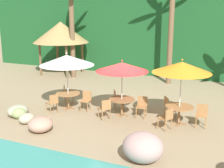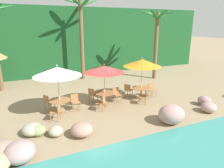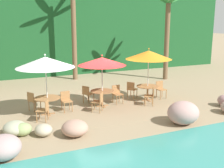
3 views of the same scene
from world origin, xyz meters
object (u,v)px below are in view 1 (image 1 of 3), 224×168
at_px(umbrella_white, 67,60).
at_px(chair_white_seaward, 86,99).
at_px(dining_table_white, 68,96).
at_px(chair_red_inland, 117,98).
at_px(chair_orange_left, 167,117).
at_px(umbrella_red, 122,67).
at_px(chair_white_left, 53,102).
at_px(dining_table_orange, 179,109).
at_px(palapa_hut, 61,32).
at_px(umbrella_orange, 182,67).
at_px(chair_white_inland, 67,93).
at_px(chair_red_left, 105,108).
at_px(palm_tree_second, 172,11).
at_px(chair_orange_inland, 169,105).
at_px(chair_red_seaward, 142,105).
at_px(palm_tree_nearest, 72,18).
at_px(chair_orange_seaward, 202,114).
at_px(dining_table_red, 122,102).

bearing_deg(umbrella_white, chair_white_seaward, 10.00).
distance_m(dining_table_white, chair_red_inland, 2.22).
relative_size(umbrella_white, dining_table_white, 2.35).
relative_size(chair_white_seaward, chair_orange_left, 1.00).
bearing_deg(umbrella_red, chair_white_seaward, 179.95).
xyz_separation_m(chair_white_left, dining_table_orange, (5.27, 0.94, 0.10)).
bearing_deg(palapa_hut, umbrella_orange, -33.28).
relative_size(chair_white_inland, chair_red_left, 1.00).
xyz_separation_m(dining_table_white, palapa_hut, (-4.37, 6.27, 2.27)).
height_order(chair_white_inland, chair_red_left, same).
xyz_separation_m(umbrella_white, palm_tree_second, (3.13, 6.52, 2.05)).
bearing_deg(chair_white_inland, chair_orange_inland, 1.04).
relative_size(chair_white_inland, chair_red_seaward, 1.00).
xyz_separation_m(chair_white_left, umbrella_red, (2.84, 0.95, 1.60)).
height_order(dining_table_white, palapa_hut, palapa_hut).
distance_m(chair_red_left, palapa_hut, 9.73).
height_order(chair_red_left, chair_orange_inland, same).
bearing_deg(palm_tree_nearest, chair_orange_inland, -33.07).
relative_size(umbrella_red, umbrella_orange, 0.92).
bearing_deg(palapa_hut, chair_orange_inland, -32.02).
distance_m(chair_red_inland, chair_red_left, 1.42).
distance_m(chair_white_left, chair_orange_left, 4.97).
bearing_deg(chair_orange_seaward, chair_white_left, -170.14).
xyz_separation_m(dining_table_orange, palm_tree_nearest, (-8.08, 5.54, 3.26)).
bearing_deg(palm_tree_second, palm_tree_nearest, -172.22).
relative_size(chair_red_seaward, palapa_hut, 0.23).
relative_size(chair_red_left, dining_table_orange, 0.79).
relative_size(chair_white_left, palm_tree_nearest, 0.15).
bearing_deg(palm_tree_nearest, dining_table_orange, -34.42).
relative_size(chair_white_inland, chair_white_left, 1.00).
relative_size(chair_red_inland, chair_red_left, 1.00).
bearing_deg(chair_orange_left, dining_table_white, 171.89).
bearing_deg(chair_orange_inland, chair_white_seaward, -170.08).
bearing_deg(palapa_hut, palm_tree_nearest, -25.35).
bearing_deg(chair_red_left, chair_orange_inland, 30.46).
xyz_separation_m(chair_orange_seaward, palm_tree_nearest, (-8.92, 5.41, 3.36)).
height_order(umbrella_red, chair_orange_left, umbrella_red).
bearing_deg(chair_orange_inland, chair_red_seaward, -156.47).
distance_m(umbrella_red, chair_red_seaward, 1.81).
bearing_deg(umbrella_orange, chair_orange_seaward, 8.29).
height_order(chair_white_left, umbrella_orange, umbrella_orange).
distance_m(chair_red_seaward, palapa_hut, 10.06).
relative_size(umbrella_orange, dining_table_orange, 2.38).
height_order(chair_white_seaward, umbrella_orange, umbrella_orange).
bearing_deg(chair_orange_inland, umbrella_red, -161.39).
height_order(dining_table_red, chair_red_left, chair_red_left).
relative_size(chair_white_seaward, palm_tree_nearest, 0.15).
xyz_separation_m(chair_white_seaward, dining_table_red, (1.72, -0.00, 0.10)).
distance_m(umbrella_white, dining_table_orange, 5.25).
height_order(umbrella_orange, palm_tree_nearest, palm_tree_nearest).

